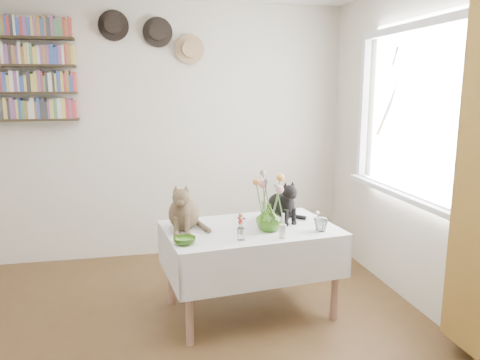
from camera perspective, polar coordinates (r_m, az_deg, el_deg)
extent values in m
cube|color=beige|center=(4.73, -11.48, 5.66)|extent=(4.04, 0.04, 2.54)
cube|color=white|center=(3.82, 20.07, 7.73)|extent=(0.01, 1.40, 1.20)
cube|color=white|center=(3.84, 20.72, 17.13)|extent=(0.06, 1.52, 0.06)
cube|color=white|center=(3.90, 19.46, -1.53)|extent=(0.06, 1.52, 0.06)
cube|color=white|center=(3.23, 26.96, 6.69)|extent=(0.06, 0.06, 1.20)
cube|color=white|center=(4.46, 15.07, 8.41)|extent=(0.06, 0.06, 1.20)
cube|color=white|center=(3.89, 19.08, -1.56)|extent=(0.12, 1.50, 0.04)
cube|color=white|center=(3.49, 1.27, -6.21)|extent=(1.33, 0.95, 0.05)
cylinder|color=#9E745D|center=(3.18, -6.20, -14.52)|extent=(0.05, 0.05, 0.61)
cylinder|color=#9E745D|center=(3.56, 11.52, -11.84)|extent=(0.05, 0.05, 0.61)
cylinder|color=#9E745D|center=(3.76, -8.42, -10.43)|extent=(0.05, 0.05, 0.61)
cylinder|color=#9E745D|center=(4.08, 6.92, -8.63)|extent=(0.05, 0.05, 0.61)
imported|color=#81C342|center=(3.38, 3.57, -4.59)|extent=(0.22, 0.22, 0.20)
imported|color=#81C342|center=(3.14, -6.78, -7.37)|extent=(0.16, 0.16, 0.05)
imported|color=white|center=(3.43, 9.81, -5.39)|extent=(0.12, 0.12, 0.10)
cylinder|color=white|center=(3.24, 5.25, -6.24)|extent=(0.05, 0.05, 0.10)
cylinder|color=white|center=(3.22, 5.27, -4.76)|extent=(0.02, 0.02, 0.08)
cylinder|color=white|center=(3.20, 0.12, -6.59)|extent=(0.05, 0.05, 0.08)
cone|color=white|center=(3.63, 9.41, -4.69)|extent=(0.05, 0.05, 0.07)
sphere|color=beige|center=(3.61, 9.44, -4.00)|extent=(0.03, 0.03, 0.03)
cylinder|color=#4C7233|center=(3.36, 3.05, -2.92)|extent=(0.01, 0.01, 0.30)
sphere|color=pink|center=(3.32, 3.07, -0.41)|extent=(0.07, 0.07, 0.07)
cylinder|color=#4C7233|center=(3.35, 4.34, -3.30)|extent=(0.01, 0.01, 0.26)
sphere|color=pink|center=(3.32, 4.37, -1.13)|extent=(0.06, 0.06, 0.06)
cylinder|color=#4C7233|center=(3.40, 4.43, -2.43)|extent=(0.01, 0.01, 0.34)
sphere|color=gold|center=(3.36, 4.47, 0.39)|extent=(0.06, 0.06, 0.06)
cylinder|color=#4C7233|center=(3.38, 2.42, -2.74)|extent=(0.01, 0.01, 0.31)
sphere|color=gold|center=(3.34, 2.45, -0.16)|extent=(0.05, 0.05, 0.05)
cylinder|color=#4C7233|center=(3.39, 3.37, -2.16)|extent=(0.01, 0.01, 0.37)
sphere|color=#999E93|center=(3.36, 3.40, 0.92)|extent=(0.04, 0.04, 0.04)
cylinder|color=#4C7233|center=(3.31, 2.90, -2.85)|extent=(0.01, 0.01, 0.33)
sphere|color=#999E93|center=(3.28, 2.93, -0.04)|extent=(0.04, 0.04, 0.04)
cylinder|color=#4C7233|center=(3.34, 4.93, -3.11)|extent=(0.01, 0.01, 0.29)
sphere|color=#999E93|center=(3.31, 4.97, -0.67)|extent=(0.04, 0.04, 0.04)
cube|color=#302616|center=(4.72, -25.09, 6.66)|extent=(1.00, 0.16, 0.02)
cube|color=#302616|center=(4.71, -25.33, 9.56)|extent=(1.00, 0.16, 0.02)
cube|color=#302616|center=(4.72, -25.58, 12.47)|extent=(1.00, 0.16, 0.02)
cube|color=#302616|center=(4.73, -25.83, 15.37)|extent=(1.00, 0.16, 0.02)
cylinder|color=black|center=(4.68, -15.17, 17.72)|extent=(0.28, 0.02, 0.28)
cylinder|color=black|center=(4.64, -15.20, 17.78)|extent=(0.16, 0.08, 0.16)
cylinder|color=black|center=(4.68, -10.01, 17.32)|extent=(0.28, 0.02, 0.28)
cylinder|color=black|center=(4.64, -9.99, 17.37)|extent=(0.16, 0.08, 0.16)
cylinder|color=tan|center=(4.69, -6.14, 15.57)|extent=(0.28, 0.02, 0.28)
cylinder|color=tan|center=(4.65, -6.09, 15.61)|extent=(0.16, 0.08, 0.16)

